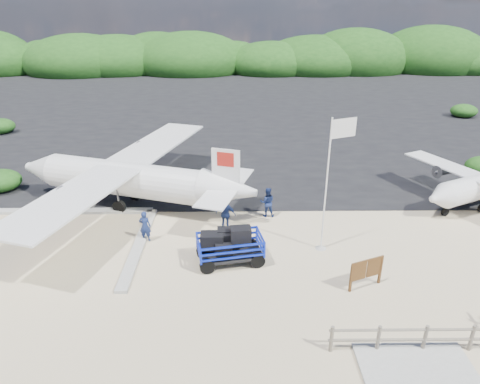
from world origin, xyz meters
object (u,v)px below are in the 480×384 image
object	(u,v)px
aircraft_small	(187,104)
crew_c	(226,214)
crew_a	(145,226)
flagpole	(321,248)
aircraft_large	(406,125)
signboard	(364,287)
baggage_cart	(230,262)
crew_b	(267,202)

from	to	relation	value
aircraft_small	crew_c	bearing A→B (deg)	74.00
crew_a	aircraft_small	world-z (taller)	crew_a
flagpole	crew_a	size ratio (longest dim) A/B	4.00
crew_a	aircraft_large	size ratio (longest dim) A/B	0.09
flagpole	signboard	size ratio (longest dim) A/B	3.83
baggage_cart	crew_b	bearing A→B (deg)	55.37
baggage_cart	signboard	xyz separation A→B (m)	(5.32, -1.81, 0.00)
baggage_cart	aircraft_small	distance (m)	31.10
crew_c	crew_a	bearing A→B (deg)	32.48
flagpole	signboard	distance (m)	3.14
baggage_cart	crew_a	bearing A→B (deg)	143.52
signboard	aircraft_small	world-z (taller)	aircraft_small
signboard	aircraft_large	distance (m)	25.80
signboard	aircraft_small	xyz separation A→B (m)	(-10.28, 32.51, 0.00)
crew_b	signboard	bearing A→B (deg)	119.28
flagpole	aircraft_small	distance (m)	30.97
crew_b	crew_c	bearing A→B (deg)	34.19
crew_a	crew_b	bearing A→B (deg)	-150.44
crew_b	aircraft_small	size ratio (longest dim) A/B	0.21
signboard	crew_c	bearing A→B (deg)	117.19
aircraft_large	aircraft_small	world-z (taller)	aircraft_large
crew_b	crew_c	world-z (taller)	crew_c
baggage_cart	crew_b	distance (m)	4.79
crew_a	crew_c	size ratio (longest dim) A/B	0.88
baggage_cart	crew_b	world-z (taller)	crew_b
crew_a	crew_c	bearing A→B (deg)	-158.02
crew_b	crew_c	distance (m)	2.56
signboard	aircraft_small	size ratio (longest dim) A/B	0.21
baggage_cart	flagpole	world-z (taller)	flagpole
baggage_cart	flagpole	distance (m)	4.27
signboard	aircraft_large	world-z (taller)	aircraft_large
signboard	aircraft_small	distance (m)	34.09
aircraft_small	crew_b	bearing A→B (deg)	78.91
aircraft_large	aircraft_small	distance (m)	22.43
baggage_cart	aircraft_large	world-z (taller)	aircraft_large
baggage_cart	crew_c	world-z (taller)	crew_c
crew_c	aircraft_small	size ratio (longest dim) A/B	0.23
flagpole	baggage_cart	bearing A→B (deg)	-165.18
baggage_cart	signboard	distance (m)	5.62
crew_c	aircraft_small	bearing A→B (deg)	-62.88
crew_b	baggage_cart	bearing A→B (deg)	66.51
baggage_cart	aircraft_small	xyz separation A→B (m)	(-4.96, 30.70, 0.00)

